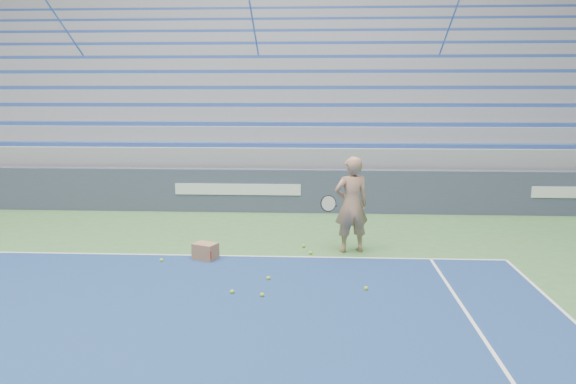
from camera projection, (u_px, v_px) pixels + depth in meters
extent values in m
cube|color=white|center=(209.00, 255.00, 10.54)|extent=(10.97, 0.05, 0.00)
cube|color=#3B425A|center=(239.00, 190.00, 14.37)|extent=(30.00, 0.30, 1.10)
cube|color=white|center=(238.00, 189.00, 14.21)|extent=(3.20, 0.02, 0.28)
cube|color=gray|center=(257.00, 167.00, 18.84)|extent=(30.00, 8.50, 1.10)
cube|color=gray|center=(257.00, 143.00, 18.70)|extent=(30.00, 8.50, 0.50)
cube|color=#294695|center=(241.00, 145.00, 14.84)|extent=(29.60, 0.42, 0.11)
cube|color=gray|center=(258.00, 127.00, 19.03)|extent=(30.00, 7.65, 0.50)
cube|color=#294695|center=(245.00, 124.00, 15.58)|extent=(29.60, 0.42, 0.11)
cube|color=gray|center=(260.00, 112.00, 19.36)|extent=(30.00, 6.80, 0.50)
cube|color=#294695|center=(249.00, 105.00, 16.33)|extent=(29.60, 0.42, 0.11)
cube|color=gray|center=(261.00, 97.00, 19.69)|extent=(30.00, 5.95, 0.50)
cube|color=#294695|center=(252.00, 88.00, 17.08)|extent=(29.60, 0.42, 0.11)
cube|color=gray|center=(262.00, 82.00, 20.01)|extent=(30.00, 5.10, 0.50)
cube|color=#294695|center=(255.00, 72.00, 17.82)|extent=(29.60, 0.42, 0.11)
cube|color=gray|center=(263.00, 69.00, 20.34)|extent=(30.00, 4.25, 0.50)
cube|color=#294695|center=(258.00, 57.00, 18.57)|extent=(29.60, 0.42, 0.11)
cube|color=gray|center=(264.00, 55.00, 20.67)|extent=(30.00, 3.40, 0.50)
cube|color=#294695|center=(260.00, 44.00, 19.31)|extent=(29.60, 0.42, 0.11)
cube|color=gray|center=(265.00, 42.00, 21.00)|extent=(30.00, 2.55, 0.50)
cube|color=#294695|center=(262.00, 31.00, 20.06)|extent=(29.60, 0.42, 0.11)
cube|color=gray|center=(266.00, 30.00, 21.33)|extent=(30.00, 1.70, 0.50)
cube|color=#294695|center=(265.00, 20.00, 20.81)|extent=(29.60, 0.42, 0.11)
cube|color=gray|center=(267.00, 17.00, 21.66)|extent=(30.00, 0.85, 0.50)
cube|color=#294695|center=(267.00, 9.00, 21.55)|extent=(29.60, 0.42, 0.11)
cube|color=gray|center=(269.00, 76.00, 22.76)|extent=(31.00, 0.40, 7.30)
cylinder|color=#3161AC|center=(75.00, 43.00, 18.44)|extent=(0.05, 8.53, 5.04)
cylinder|color=#3161AC|center=(256.00, 42.00, 18.12)|extent=(0.05, 8.53, 5.04)
cylinder|color=#3161AC|center=(444.00, 42.00, 17.81)|extent=(0.05, 8.53, 5.04)
imported|color=tan|center=(351.00, 205.00, 10.69)|extent=(0.77, 0.62, 1.85)
cylinder|color=black|center=(333.00, 206.00, 10.45)|extent=(0.12, 0.27, 0.08)
cylinder|color=beige|center=(328.00, 203.00, 10.17)|extent=(0.29, 0.16, 0.28)
torus|color=black|center=(328.00, 203.00, 10.17)|extent=(0.31, 0.18, 0.30)
cube|color=#986C49|center=(205.00, 251.00, 10.31)|extent=(0.50, 0.45, 0.31)
cube|color=#B21E19|center=(204.00, 254.00, 10.15)|extent=(0.30, 0.14, 0.14)
sphere|color=#A7DC2D|center=(268.00, 278.00, 9.20)|extent=(0.07, 0.07, 0.07)
sphere|color=#A7DC2D|center=(232.00, 292.00, 8.58)|extent=(0.07, 0.07, 0.07)
sphere|color=#A7DC2D|center=(262.00, 295.00, 8.44)|extent=(0.07, 0.07, 0.07)
sphere|color=#A7DC2D|center=(311.00, 253.00, 10.65)|extent=(0.07, 0.07, 0.07)
sphere|color=#A7DC2D|center=(366.00, 288.00, 8.72)|extent=(0.07, 0.07, 0.07)
sphere|color=#A7DC2D|center=(161.00, 260.00, 10.17)|extent=(0.07, 0.07, 0.07)
sphere|color=#A7DC2D|center=(304.00, 246.00, 11.11)|extent=(0.07, 0.07, 0.07)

